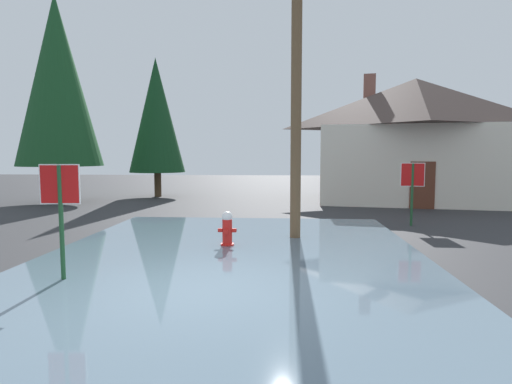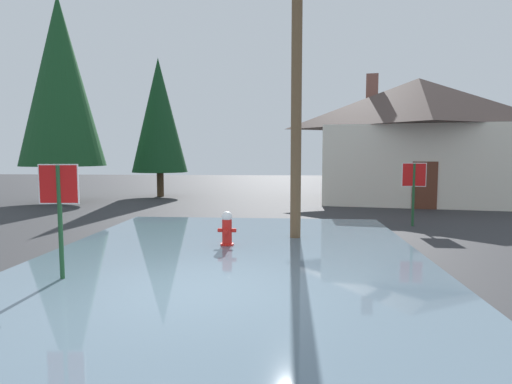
{
  "view_description": "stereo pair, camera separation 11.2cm",
  "coord_description": "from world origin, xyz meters",
  "px_view_note": "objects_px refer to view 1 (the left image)",
  "views": [
    {
      "loc": [
        1.39,
        -6.8,
        2.29
      ],
      "look_at": [
        0.64,
        4.1,
        1.32
      ],
      "focal_mm": 29.75,
      "sensor_mm": 36.0,
      "label": 1
    },
    {
      "loc": [
        1.51,
        -6.79,
        2.29
      ],
      "look_at": [
        0.64,
        4.1,
        1.32
      ],
      "focal_mm": 29.75,
      "sensor_mm": 36.0,
      "label": 2
    }
  ],
  "objects_px": {
    "fire_hydrant": "(227,230)",
    "utility_pole": "(297,44)",
    "house": "(414,138)",
    "stop_sign_far": "(412,181)",
    "pine_tree_tall_left": "(156,116)",
    "stop_sign_near": "(60,199)",
    "pine_tree_mid_left": "(57,81)"
  },
  "relations": [
    {
      "from": "utility_pole",
      "to": "stop_sign_near",
      "type": "bearing_deg",
      "value": -135.5
    },
    {
      "from": "pine_tree_mid_left",
      "to": "house",
      "type": "bearing_deg",
      "value": 5.75
    },
    {
      "from": "utility_pole",
      "to": "pine_tree_tall_left",
      "type": "distance_m",
      "value": 13.43
    },
    {
      "from": "utility_pole",
      "to": "house",
      "type": "height_order",
      "value": "utility_pole"
    },
    {
      "from": "stop_sign_far",
      "to": "utility_pole",
      "type": "bearing_deg",
      "value": -146.47
    },
    {
      "from": "utility_pole",
      "to": "pine_tree_mid_left",
      "type": "distance_m",
      "value": 13.71
    },
    {
      "from": "pine_tree_tall_left",
      "to": "pine_tree_mid_left",
      "type": "relative_size",
      "value": 0.76
    },
    {
      "from": "stop_sign_near",
      "to": "fire_hydrant",
      "type": "relative_size",
      "value": 2.34
    },
    {
      "from": "stop_sign_near",
      "to": "pine_tree_mid_left",
      "type": "relative_size",
      "value": 0.22
    },
    {
      "from": "utility_pole",
      "to": "house",
      "type": "xyz_separation_m",
      "value": [
        5.98,
        9.92,
        -2.07
      ]
    },
    {
      "from": "fire_hydrant",
      "to": "utility_pole",
      "type": "xyz_separation_m",
      "value": [
        1.69,
        1.13,
        4.71
      ]
    },
    {
      "from": "fire_hydrant",
      "to": "pine_tree_mid_left",
      "type": "bearing_deg",
      "value": 134.8
    },
    {
      "from": "house",
      "to": "utility_pole",
      "type": "bearing_deg",
      "value": -121.11
    },
    {
      "from": "pine_tree_tall_left",
      "to": "utility_pole",
      "type": "bearing_deg",
      "value": -57.46
    },
    {
      "from": "house",
      "to": "pine_tree_mid_left",
      "type": "height_order",
      "value": "pine_tree_mid_left"
    },
    {
      "from": "stop_sign_near",
      "to": "pine_tree_tall_left",
      "type": "distance_m",
      "value": 16.0
    },
    {
      "from": "utility_pole",
      "to": "pine_tree_mid_left",
      "type": "xyz_separation_m",
      "value": [
        -10.96,
        8.21,
        0.58
      ]
    },
    {
      "from": "stop_sign_far",
      "to": "house",
      "type": "distance_m",
      "value": 7.89
    },
    {
      "from": "fire_hydrant",
      "to": "utility_pole",
      "type": "bearing_deg",
      "value": 33.72
    },
    {
      "from": "house",
      "to": "fire_hydrant",
      "type": "bearing_deg",
      "value": -124.8
    },
    {
      "from": "stop_sign_near",
      "to": "utility_pole",
      "type": "bearing_deg",
      "value": 44.5
    },
    {
      "from": "stop_sign_near",
      "to": "stop_sign_far",
      "type": "distance_m",
      "value": 10.43
    },
    {
      "from": "pine_tree_tall_left",
      "to": "pine_tree_mid_left",
      "type": "height_order",
      "value": "pine_tree_mid_left"
    },
    {
      "from": "utility_pole",
      "to": "pine_tree_mid_left",
      "type": "height_order",
      "value": "utility_pole"
    },
    {
      "from": "stop_sign_near",
      "to": "utility_pole",
      "type": "xyz_separation_m",
      "value": [
        4.23,
        4.16,
        3.65
      ]
    },
    {
      "from": "stop_sign_far",
      "to": "pine_tree_tall_left",
      "type": "xyz_separation_m",
      "value": [
        -11.0,
        8.79,
        2.94
      ]
    },
    {
      "from": "house",
      "to": "pine_tree_mid_left",
      "type": "xyz_separation_m",
      "value": [
        -16.95,
        -1.71,
        2.65
      ]
    },
    {
      "from": "fire_hydrant",
      "to": "utility_pole",
      "type": "relative_size",
      "value": 0.09
    },
    {
      "from": "stop_sign_near",
      "to": "house",
      "type": "xyz_separation_m",
      "value": [
        10.22,
        14.07,
        1.58
      ]
    },
    {
      "from": "utility_pole",
      "to": "pine_tree_mid_left",
      "type": "bearing_deg",
      "value": 143.17
    },
    {
      "from": "utility_pole",
      "to": "house",
      "type": "relative_size",
      "value": 0.98
    },
    {
      "from": "stop_sign_far",
      "to": "pine_tree_tall_left",
      "type": "relative_size",
      "value": 0.27
    }
  ]
}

